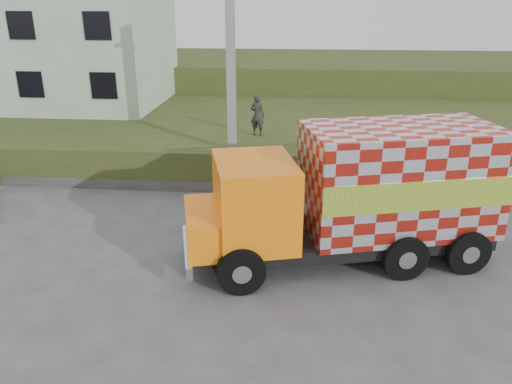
# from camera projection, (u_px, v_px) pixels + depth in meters

# --- Properties ---
(ground) EXTENTS (120.00, 120.00, 0.00)m
(ground) POSITION_uv_depth(u_px,v_px,m) (246.00, 243.00, 14.94)
(ground) COLOR #474749
(ground) RESTS_ON ground
(embankment) EXTENTS (40.00, 12.00, 1.50)m
(embankment) POSITION_uv_depth(u_px,v_px,m) (268.00, 134.00, 23.94)
(embankment) COLOR #274617
(embankment) RESTS_ON ground
(embankment_far) EXTENTS (40.00, 12.00, 3.00)m
(embankment_far) POSITION_uv_depth(u_px,v_px,m) (280.00, 80.00, 34.79)
(embankment_far) COLOR #274617
(embankment_far) RESTS_ON ground
(retaining_strip) EXTENTS (16.00, 0.50, 0.40)m
(retaining_strip) POSITION_uv_depth(u_px,v_px,m) (206.00, 185.00, 18.93)
(retaining_strip) COLOR #595651
(retaining_strip) RESTS_ON ground
(building) EXTENTS (10.00, 8.00, 6.00)m
(building) POSITION_uv_depth(u_px,v_px,m) (65.00, 45.00, 26.29)
(building) COLOR #B7D4B5
(building) RESTS_ON embankment
(utility_pole) EXTENTS (1.20, 0.30, 8.00)m
(utility_pole) POSITION_uv_depth(u_px,v_px,m) (231.00, 81.00, 17.81)
(utility_pole) COLOR gray
(utility_pole) RESTS_ON ground
(cargo_truck) EXTENTS (8.74, 4.65, 3.73)m
(cargo_truck) POSITION_uv_depth(u_px,v_px,m) (358.00, 194.00, 13.43)
(cargo_truck) COLOR black
(cargo_truck) RESTS_ON ground
(cow) EXTENTS (1.12, 1.62, 1.25)m
(cow) POSITION_uv_depth(u_px,v_px,m) (218.00, 243.00, 13.57)
(cow) COLOR #37190D
(cow) RESTS_ON ground
(pedestrian) EXTENTS (0.71, 0.57, 1.70)m
(pedestrian) POSITION_uv_depth(u_px,v_px,m) (257.00, 115.00, 20.45)
(pedestrian) COLOR #292724
(pedestrian) RESTS_ON embankment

